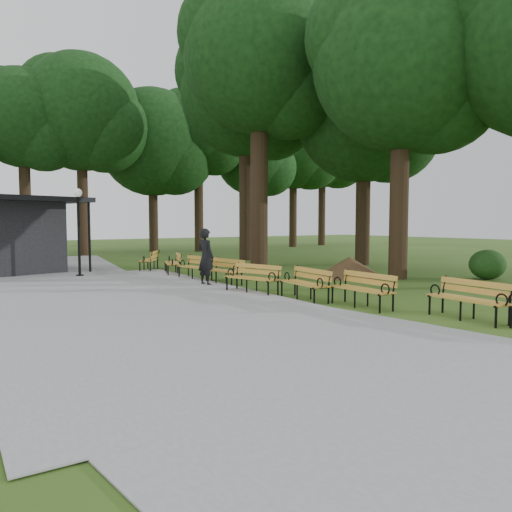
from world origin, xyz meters
TOP-DOWN VIEW (x-y plane):
  - ground at (0.00, 0.00)m, footprint 100.00×100.00m
  - path at (-4.00, 3.00)m, footprint 12.00×38.00m
  - person at (-0.57, 5.12)m, footprint 0.57×0.76m
  - kiosk at (-5.64, 12.86)m, footprint 5.83×5.35m
  - lamp_post at (-3.39, 10.01)m, footprint 0.32×0.32m
  - dirt_mound at (5.16, 4.19)m, footprint 2.36×2.36m
  - bench_1 at (1.32, -3.14)m, footprint 0.79×1.95m
  - bench_2 at (0.60, -0.74)m, footprint 0.71×1.92m
  - bench_3 at (0.17, 0.94)m, footprint 0.87×1.97m
  - bench_4 at (-0.31, 2.78)m, footprint 1.09×2.00m
  - bench_5 at (0.07, 5.21)m, footprint 0.90×1.97m
  - bench_6 at (-0.05, 6.76)m, footprint 0.97×1.98m
  - bench_7 at (0.01, 9.05)m, footprint 1.25×2.00m
  - bench_8 at (-0.17, 11.05)m, footprint 1.58×1.94m
  - lawn_tree_0 at (6.27, 2.80)m, footprint 6.48×6.48m
  - lawn_tree_1 at (9.50, 7.69)m, footprint 6.49×6.49m
  - lawn_tree_2 at (4.47, 9.27)m, footprint 6.79×6.79m
  - lawn_tree_4 at (6.52, 13.50)m, footprint 7.12×7.12m
  - lawn_tree_5 at (9.57, 7.59)m, footprint 5.17×5.17m
  - tree_backdrop at (7.05, 23.09)m, footprint 36.89×9.61m
  - shrub_1 at (8.80, 0.77)m, footprint 1.29×1.29m

SIDE VIEW (x-z plane):
  - ground at x=0.00m, z-range 0.00..0.00m
  - shrub_1 at x=8.80m, z-range -0.55..0.55m
  - path at x=-4.00m, z-range 0.00..0.06m
  - dirt_mound at x=5.16m, z-range 0.00..0.79m
  - bench_1 at x=1.32m, z-range 0.00..0.88m
  - bench_2 at x=0.60m, z-range 0.00..0.88m
  - bench_3 at x=0.17m, z-range 0.00..0.88m
  - bench_4 at x=-0.31m, z-range 0.00..0.88m
  - bench_5 at x=0.07m, z-range 0.00..0.88m
  - bench_6 at x=-0.05m, z-range 0.00..0.88m
  - bench_7 at x=0.01m, z-range 0.00..0.88m
  - bench_8 at x=-0.17m, z-range 0.00..0.88m
  - person at x=-0.57m, z-range 0.00..1.90m
  - kiosk at x=-5.64m, z-range 0.00..3.11m
  - lamp_post at x=-3.39m, z-range 0.72..4.10m
  - lawn_tree_1 at x=9.50m, z-range 1.98..12.52m
  - lawn_tree_5 at x=9.57m, z-range 2.32..12.26m
  - lawn_tree_0 at x=6.27m, z-range 2.30..13.49m
  - tree_backdrop at x=7.05m, z-range 0.00..16.43m
  - lawn_tree_4 at x=6.52m, z-range 2.77..15.57m
  - lawn_tree_2 at x=4.47m, z-range 2.96..15.86m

